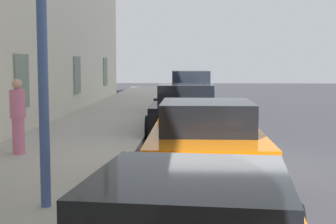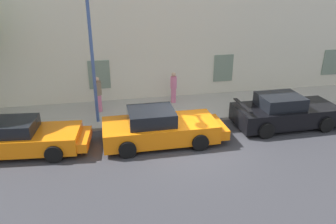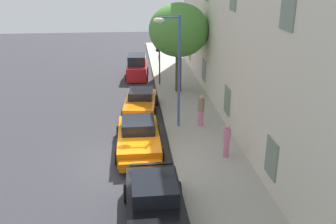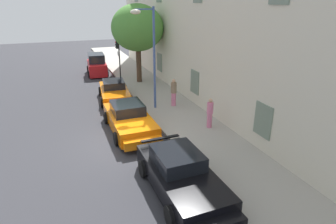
{
  "view_description": "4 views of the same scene",
  "coord_description": "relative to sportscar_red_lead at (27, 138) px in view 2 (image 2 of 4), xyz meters",
  "views": [
    {
      "loc": [
        -10.38,
        0.83,
        2.14
      ],
      "look_at": [
        -0.19,
        1.3,
        1.13
      ],
      "focal_mm": 54.25,
      "sensor_mm": 36.0,
      "label": 1
    },
    {
      "loc": [
        -3.11,
        -11.07,
        6.23
      ],
      "look_at": [
        -0.47,
        1.97,
        0.7
      ],
      "focal_mm": 34.42,
      "sensor_mm": 36.0,
      "label": 2
    },
    {
      "loc": [
        15.43,
        0.4,
        8.18
      ],
      "look_at": [
        -2.82,
        2.18,
        1.26
      ],
      "focal_mm": 39.53,
      "sensor_mm": 36.0,
      "label": 3
    },
    {
      "loc": [
        12.71,
        -2.58,
        6.54
      ],
      "look_at": [
        -0.13,
        2.39,
        1.15
      ],
      "focal_mm": 30.61,
      "sensor_mm": 36.0,
      "label": 4
    }
  ],
  "objects": [
    {
      "name": "ground_plane",
      "position": [
        6.23,
        -0.79,
        -0.58
      ],
      "size": [
        80.0,
        80.0,
        0.0
      ],
      "primitive_type": "plane",
      "color": "#333338"
    },
    {
      "name": "sidewalk",
      "position": [
        6.23,
        3.02,
        -0.51
      ],
      "size": [
        60.0,
        3.45,
        0.14
      ],
      "primitive_type": "cube",
      "color": "#A8A399",
      "rests_on": "ground"
    },
    {
      "name": "sportscar_red_lead",
      "position": [
        0.0,
        0.0,
        0.0
      ],
      "size": [
        4.75,
        2.36,
        1.32
      ],
      "color": "orange",
      "rests_on": "ground"
    },
    {
      "name": "sportscar_yellow_flank",
      "position": [
        5.28,
        -0.23,
        0.04
      ],
      "size": [
        4.98,
        2.24,
        1.44
      ],
      "color": "orange",
      "rests_on": "ground"
    },
    {
      "name": "sportscar_white_middle",
      "position": [
        11.12,
        0.22,
        0.06
      ],
      "size": [
        5.04,
        2.24,
        1.49
      ],
      "color": "black",
      "rests_on": "ground"
    },
    {
      "name": "street_lamp",
      "position": [
        2.64,
        1.65,
        3.72
      ],
      "size": [
        0.44,
        1.42,
        6.08
      ],
      "color": "#3F5999",
      "rests_on": "sidewalk"
    },
    {
      "name": "pedestrian_admiring",
      "position": [
        2.71,
        3.3,
        0.46
      ],
      "size": [
        0.49,
        0.49,
        1.76
      ],
      "color": "pink",
      "rests_on": "sidewalk"
    },
    {
      "name": "pedestrian_strolling",
      "position": [
        6.58,
        3.79,
        0.4
      ],
      "size": [
        0.38,
        0.38,
        1.63
      ],
      "color": "pink",
      "rests_on": "sidewalk"
    }
  ]
}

